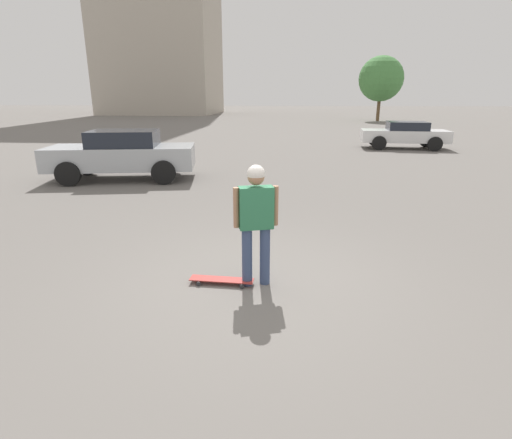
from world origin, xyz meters
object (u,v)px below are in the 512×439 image
object	(u,v)px
skateboard	(222,280)
car_parked_near	(122,154)
person	(256,215)
car_parked_far	(405,134)

from	to	relation	value
skateboard	car_parked_near	world-z (taller)	car_parked_near
person	skateboard	bearing A→B (deg)	169.25
person	car_parked_far	size ratio (longest dim) A/B	0.39
car_parked_near	car_parked_far	size ratio (longest dim) A/B	1.09
car_parked_near	car_parked_far	world-z (taller)	car_parked_near
person	car_parked_near	bearing A→B (deg)	108.53
skateboard	car_parked_far	size ratio (longest dim) A/B	0.21
car_parked_near	car_parked_far	xyz separation A→B (m)	(-10.93, -8.80, -0.09)
car_parked_near	person	bearing A→B (deg)	114.42
person	car_parked_near	xyz separation A→B (m)	(4.80, -7.03, -0.20)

